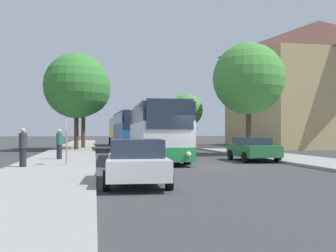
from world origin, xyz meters
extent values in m
plane|color=#38383A|center=(0.00, 0.00, 0.00)|extent=(300.00, 300.00, 0.00)
cube|color=gray|center=(-7.00, 0.00, 0.07)|extent=(4.00, 120.00, 0.15)
cube|color=gray|center=(7.00, 0.00, 0.07)|extent=(4.00, 120.00, 0.15)
cube|color=tan|center=(20.70, 23.48, 5.01)|extent=(17.65, 15.92, 10.01)
pyramid|color=#513328|center=(20.70, 23.48, 12.40)|extent=(17.65, 15.92, 4.78)
cube|color=#238942|center=(-1.40, 5.24, 0.62)|extent=(2.79, 10.31, 0.70)
cube|color=silver|center=(-1.40, 5.24, 1.62)|extent=(2.79, 10.31, 1.28)
cube|color=#232D3D|center=(-1.40, 5.24, 2.73)|extent=(2.81, 10.11, 0.95)
cube|color=silver|center=(-1.40, 5.24, 3.27)|extent=(2.74, 10.11, 0.12)
cube|color=#232D3D|center=(-1.53, 0.09, 2.58)|extent=(2.28, 0.12, 1.45)
sphere|color=#F4EAC1|center=(-2.42, 0.09, 0.66)|extent=(0.24, 0.24, 0.24)
sphere|color=#F4EAC1|center=(-0.65, 0.04, 0.66)|extent=(0.24, 0.24, 0.24)
cylinder|color=black|center=(-2.74, 2.20, 0.50)|extent=(0.33, 1.01, 1.00)
cylinder|color=black|center=(-0.21, 2.13, 0.50)|extent=(0.33, 1.01, 1.00)
cylinder|color=black|center=(-2.58, 8.35, 0.50)|extent=(0.33, 1.01, 1.00)
cylinder|color=black|center=(-0.05, 8.28, 0.50)|extent=(0.33, 1.01, 1.00)
cube|color=silver|center=(-1.73, 18.21, 0.62)|extent=(2.83, 10.14, 0.70)
cube|color=#285BA8|center=(-1.73, 18.21, 1.71)|extent=(2.83, 10.14, 1.48)
cube|color=#232D3D|center=(-1.73, 18.21, 2.93)|extent=(2.85, 9.94, 0.95)
cube|color=#285BA8|center=(-1.73, 18.21, 3.46)|extent=(2.77, 9.94, 0.12)
cube|color=#232D3D|center=(-1.60, 13.14, 2.78)|extent=(2.33, 0.12, 1.45)
sphere|color=#F4EAC1|center=(-2.51, 13.10, 0.66)|extent=(0.24, 0.24, 0.24)
sphere|color=#F4EAC1|center=(-0.70, 13.14, 0.66)|extent=(0.24, 0.24, 0.24)
cylinder|color=black|center=(-2.95, 15.15, 0.50)|extent=(0.32, 1.01, 1.00)
cylinder|color=black|center=(-0.36, 15.21, 0.50)|extent=(0.32, 1.01, 1.00)
cylinder|color=black|center=(-3.09, 21.20, 0.50)|extent=(0.32, 1.01, 1.00)
cylinder|color=black|center=(-0.51, 21.26, 0.50)|extent=(0.32, 1.01, 1.00)
cube|color=#2D2D2D|center=(-1.70, 32.40, 0.62)|extent=(2.77, 10.27, 0.70)
cube|color=yellow|center=(-1.70, 32.40, 1.70)|extent=(2.77, 10.27, 1.46)
cube|color=#232D3D|center=(-1.70, 32.40, 2.91)|extent=(2.79, 10.06, 0.95)
cube|color=yellow|center=(-1.70, 32.40, 3.44)|extent=(2.71, 10.06, 0.12)
cube|color=#232D3D|center=(-1.59, 27.26, 2.76)|extent=(2.29, 0.11, 1.45)
sphere|color=#F4EAC1|center=(-2.47, 27.22, 0.66)|extent=(0.24, 0.24, 0.24)
sphere|color=#F4EAC1|center=(-0.70, 27.26, 0.66)|extent=(0.24, 0.24, 0.24)
cylinder|color=black|center=(-2.90, 29.31, 0.50)|extent=(0.32, 1.01, 1.00)
cylinder|color=black|center=(-0.36, 29.36, 0.50)|extent=(0.32, 1.01, 1.00)
cylinder|color=black|center=(-3.04, 35.43, 0.50)|extent=(0.32, 1.01, 1.00)
cylinder|color=black|center=(-0.50, 35.49, 0.50)|extent=(0.32, 1.01, 1.00)
cube|color=silver|center=(-3.70, -5.27, 0.61)|extent=(2.11, 4.76, 0.61)
cube|color=#232D3D|center=(-3.72, -5.46, 1.20)|extent=(1.76, 2.51, 0.56)
cylinder|color=black|center=(-4.54, -3.77, 0.31)|extent=(0.24, 0.63, 0.62)
cylinder|color=black|center=(-2.70, -3.88, 0.31)|extent=(0.24, 0.63, 0.62)
cylinder|color=black|center=(-4.71, -6.66, 0.31)|extent=(0.24, 0.63, 0.62)
cylinder|color=black|center=(-2.87, -6.77, 0.31)|extent=(0.24, 0.63, 0.62)
cube|color=#236B38|center=(4.16, 3.73, 0.63)|extent=(2.06, 4.21, 0.64)
cube|color=#232D3D|center=(4.17, 3.90, 1.17)|extent=(1.77, 2.21, 0.44)
cylinder|color=black|center=(5.09, 2.42, 0.31)|extent=(0.22, 0.63, 0.62)
cylinder|color=black|center=(3.15, 2.48, 0.31)|extent=(0.22, 0.63, 0.62)
cylinder|color=black|center=(5.17, 4.99, 0.31)|extent=(0.22, 0.63, 0.62)
cylinder|color=black|center=(3.23, 5.05, 0.31)|extent=(0.22, 0.63, 0.62)
cylinder|color=gray|center=(-6.38, 1.21, 1.29)|extent=(0.08, 0.08, 2.28)
cube|color=silver|center=(-6.38, 1.21, 2.08)|extent=(0.03, 0.45, 0.60)
cylinder|color=#23232D|center=(-8.23, 0.40, 0.57)|extent=(0.30, 0.30, 0.83)
cylinder|color=#333338|center=(-8.23, 0.40, 1.33)|extent=(0.36, 0.36, 0.69)
sphere|color=tan|center=(-8.23, 0.40, 1.79)|extent=(0.23, 0.23, 0.23)
cylinder|color=#23232D|center=(-7.08, 5.38, 0.56)|extent=(0.30, 0.30, 0.83)
cylinder|color=#236656|center=(-7.08, 5.38, 1.32)|extent=(0.36, 0.36, 0.69)
sphere|color=tan|center=(-7.08, 5.38, 1.78)|extent=(0.22, 0.22, 0.22)
cylinder|color=#513D23|center=(-6.21, 22.43, 2.10)|extent=(0.40, 0.40, 3.91)
sphere|color=#387F33|center=(-6.21, 22.43, 6.13)|extent=(5.52, 5.52, 5.52)
cylinder|color=#47331E|center=(-6.70, 18.27, 1.93)|extent=(0.40, 0.40, 3.56)
sphere|color=#387F33|center=(-6.70, 18.27, 5.93)|extent=(5.92, 5.92, 5.92)
cylinder|color=brown|center=(7.17, 33.45, 1.61)|extent=(0.40, 0.40, 2.91)
sphere|color=#428938|center=(7.17, 33.45, 4.70)|extent=(4.35, 4.35, 4.35)
cylinder|color=#47331E|center=(6.22, 9.40, 1.92)|extent=(0.40, 0.40, 3.54)
sphere|color=#428938|center=(6.22, 9.40, 5.70)|extent=(5.34, 5.34, 5.34)
camera|label=1|loc=(-5.04, -18.20, 1.71)|focal=42.00mm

